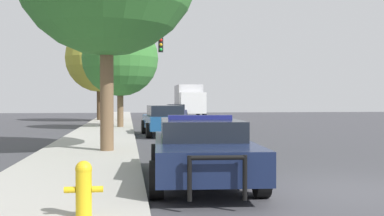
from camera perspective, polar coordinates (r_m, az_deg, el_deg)
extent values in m
plane|color=#3D3D42|center=(9.40, 17.28, -9.31)|extent=(110.00, 110.00, 0.00)
cube|color=#A3A099|center=(8.62, -15.69, -9.80)|extent=(3.00, 110.00, 0.13)
cube|color=#141E3D|center=(9.72, 1.08, -5.34)|extent=(2.12, 5.04, 0.55)
cube|color=black|center=(9.92, 0.95, -2.48)|extent=(1.72, 2.66, 0.39)
cylinder|color=black|center=(8.39, 8.24, -8.27)|extent=(0.28, 0.66, 0.65)
cylinder|color=black|center=(8.19, -4.23, -8.48)|extent=(0.28, 0.66, 0.65)
cylinder|color=black|center=(11.37, 4.89, -5.83)|extent=(0.28, 0.66, 0.65)
cylinder|color=black|center=(11.23, -4.23, -5.92)|extent=(0.28, 0.66, 0.65)
cylinder|color=black|center=(7.24, 6.29, -8.22)|extent=(0.07, 0.07, 0.67)
cylinder|color=black|center=(7.13, -0.30, -8.35)|extent=(0.07, 0.07, 0.67)
cylinder|color=black|center=(7.13, 3.02, -5.90)|extent=(0.87, 0.12, 0.07)
cube|color=navy|center=(9.91, 0.95, -1.10)|extent=(1.33, 0.28, 0.09)
cube|color=navy|center=(9.84, 6.45, -5.11)|extent=(0.22, 3.55, 0.16)
cylinder|color=gold|center=(6.56, -12.71, -9.93)|extent=(0.21, 0.21, 0.60)
sphere|color=gold|center=(6.51, -12.72, -7.07)|extent=(0.22, 0.22, 0.22)
cylinder|color=gold|center=(6.57, -14.29, -9.38)|extent=(0.15, 0.08, 0.08)
cylinder|color=gold|center=(6.54, -11.13, -9.42)|extent=(0.15, 0.08, 0.08)
cylinder|color=#424247|center=(30.31, -10.10, 3.33)|extent=(0.16, 0.16, 5.60)
cylinder|color=#424247|center=(30.51, -6.92, 8.32)|extent=(3.37, 0.11, 0.11)
cube|color=black|center=(30.53, -3.73, 7.47)|extent=(0.30, 0.24, 0.90)
sphere|color=red|center=(30.44, -3.71, 8.06)|extent=(0.20, 0.20, 0.20)
sphere|color=orange|center=(30.40, -3.71, 7.50)|extent=(0.20, 0.20, 0.20)
sphere|color=green|center=(30.37, -3.71, 6.93)|extent=(0.20, 0.20, 0.20)
cube|color=navy|center=(22.62, -3.34, -1.66)|extent=(1.88, 4.72, 0.60)
cube|color=black|center=(22.37, -3.28, -0.31)|extent=(1.55, 2.48, 0.48)
cylinder|color=black|center=(23.99, -5.71, -2.24)|extent=(0.27, 0.68, 0.67)
cylinder|color=black|center=(24.17, -1.79, -2.21)|extent=(0.27, 0.68, 0.67)
cylinder|color=black|center=(21.12, -5.13, -2.67)|extent=(0.27, 0.68, 0.67)
cylinder|color=black|center=(21.33, -0.68, -2.63)|extent=(0.27, 0.68, 0.67)
cube|color=#333856|center=(43.07, -2.00, -0.50)|extent=(1.72, 4.47, 0.50)
cube|color=black|center=(42.84, -1.98, 0.13)|extent=(1.46, 2.33, 0.46)
cylinder|color=black|center=(44.39, -3.19, -0.78)|extent=(0.25, 0.65, 0.64)
cylinder|color=black|center=(44.52, -1.11, -0.78)|extent=(0.25, 0.65, 0.64)
cylinder|color=black|center=(41.65, -2.96, -0.90)|extent=(0.25, 0.65, 0.64)
cylinder|color=black|center=(41.78, -0.74, -0.89)|extent=(0.25, 0.65, 0.64)
cube|color=silver|center=(42.92, 0.06, 0.61)|extent=(2.28, 2.12, 1.87)
cube|color=#B2B2B7|center=(46.60, -0.47, 1.10)|extent=(2.33, 5.38, 2.63)
cylinder|color=black|center=(43.28, 1.47, -0.63)|extent=(0.30, 0.95, 0.94)
cylinder|color=black|center=(43.02, -1.42, -0.64)|extent=(0.30, 0.95, 0.94)
cylinder|color=black|center=(47.74, 0.71, -0.48)|extent=(0.30, 0.95, 0.94)
cylinder|color=black|center=(47.51, -1.91, -0.49)|extent=(0.30, 0.95, 0.94)
cylinder|color=brown|center=(14.87, -10.07, 3.03)|extent=(0.41, 0.41, 4.16)
cylinder|color=#4C3823|center=(37.88, -10.87, 1.15)|extent=(0.46, 0.46, 3.35)
sphere|color=#999933|center=(38.02, -10.89, 5.86)|extent=(5.27, 5.27, 5.27)
cylinder|color=brown|center=(27.74, -8.49, 0.59)|extent=(0.35, 0.35, 2.73)
sphere|color=#387A33|center=(27.85, -8.51, 5.87)|extent=(4.34, 4.34, 4.34)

